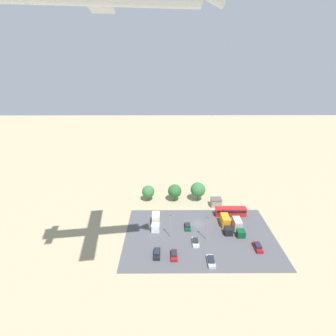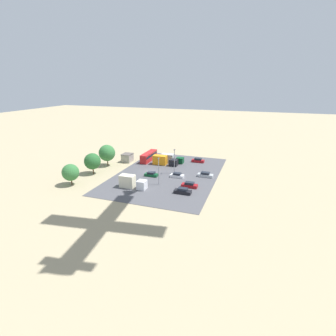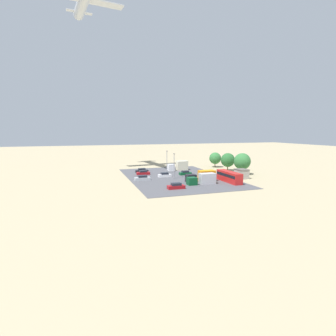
# 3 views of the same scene
# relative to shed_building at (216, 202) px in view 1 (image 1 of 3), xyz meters

# --- Properties ---
(ground_plane) EXTENTS (400.00, 400.00, 0.00)m
(ground_plane) POSITION_rel_shed_building_xyz_m (8.22, 12.04, -1.51)
(ground_plane) COLOR tan
(parking_lot_surface) EXTENTS (46.15, 30.98, 0.08)m
(parking_lot_surface) POSITION_rel_shed_building_xyz_m (8.22, 18.72, -1.47)
(parking_lot_surface) COLOR #4C4C51
(parking_lot_surface) RESTS_ON ground
(shed_building) EXTENTS (3.94, 3.56, 3.01)m
(shed_building) POSITION_rel_shed_building_xyz_m (0.00, 0.00, 0.00)
(shed_building) COLOR #9E998E
(shed_building) RESTS_ON ground
(bus) EXTENTS (10.57, 2.53, 3.08)m
(bus) POSITION_rel_shed_building_xyz_m (-3.94, 6.88, 0.23)
(bus) COLOR red
(bus) RESTS_ON ground
(parked_car_0) EXTENTS (1.84, 4.18, 1.45)m
(parked_car_0) POSITION_rel_shed_building_xyz_m (9.97, 22.38, -0.83)
(parked_car_0) COLOR silver
(parked_car_0) RESTS_ON ground
(parked_car_1) EXTENTS (1.79, 4.54, 1.55)m
(parked_car_1) POSITION_rel_shed_building_xyz_m (-7.75, 24.84, -0.79)
(parked_car_1) COLOR maroon
(parked_car_1) RESTS_ON ground
(parked_car_2) EXTENTS (1.82, 4.46, 1.52)m
(parked_car_2) POSITION_rel_shed_building_xyz_m (16.45, 28.05, -0.80)
(parked_car_2) COLOR maroon
(parked_car_2) RESTS_ON ground
(parked_car_3) EXTENTS (1.86, 4.75, 1.51)m
(parked_car_3) POSITION_rel_shed_building_xyz_m (6.65, 30.51, -0.80)
(parked_car_3) COLOR #ADB2B7
(parked_car_3) RESTS_ON ground
(parked_car_4) EXTENTS (1.84, 4.56, 1.54)m
(parked_car_4) POSITION_rel_shed_building_xyz_m (21.21, 27.46, -0.79)
(parked_car_4) COLOR black
(parked_car_4) RESTS_ON ground
(parked_car_5) EXTENTS (1.85, 4.10, 1.43)m
(parked_car_5) POSITION_rel_shed_building_xyz_m (11.69, 14.44, -0.84)
(parked_car_5) COLOR #0C4723
(parked_car_5) RESTS_ON ground
(parked_truck_0) EXTENTS (2.39, 8.24, 3.01)m
(parked_truck_0) POSITION_rel_shed_building_xyz_m (-4.36, 15.54, -0.06)
(parked_truck_0) COLOR #0C4723
(parked_truck_0) RESTS_ON ground
(parked_truck_1) EXTENTS (2.48, 7.66, 3.52)m
(parked_truck_1) POSITION_rel_shed_building_xyz_m (22.07, 12.87, 0.18)
(parked_truck_1) COLOR silver
(parked_truck_1) RESTS_ON ground
(parked_truck_2) EXTENTS (2.51, 8.90, 3.25)m
(parked_truck_2) POSITION_rel_shed_building_xyz_m (-0.78, 14.04, 0.05)
(parked_truck_2) COLOR black
(parked_truck_2) RESTS_ON ground
(tree_near_shed) EXTENTS (4.82, 4.82, 6.15)m
(tree_near_shed) POSITION_rel_shed_building_xyz_m (25.65, -4.45, 2.22)
(tree_near_shed) COLOR brown
(tree_near_shed) RESTS_ON ground
(tree_apron_mid) EXTENTS (5.69, 5.69, 7.42)m
(tree_apron_mid) POSITION_rel_shed_building_xyz_m (6.41, -4.42, 3.05)
(tree_apron_mid) COLOR brown
(tree_apron_mid) RESTS_ON ground
(tree_apron_far) EXTENTS (5.22, 5.22, 6.72)m
(tree_apron_far) POSITION_rel_shed_building_xyz_m (15.39, -4.22, 2.59)
(tree_apron_far) COLOR brown
(tree_apron_far) RESTS_ON ground
(light_pole_lot_centre) EXTENTS (0.90, 0.28, 7.90)m
(light_pole_lot_centre) POSITION_rel_shed_building_xyz_m (6.54, 20.34, 2.94)
(light_pole_lot_centre) COLOR gray
(light_pole_lot_centre) RESTS_ON ground
(light_pole_lot_edge) EXTENTS (0.90, 0.28, 7.91)m
(light_pole_lot_edge) POSITION_rel_shed_building_xyz_m (17.39, 19.19, 2.95)
(light_pole_lot_edge) COLOR gray
(light_pole_lot_edge) RESTS_ON ground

